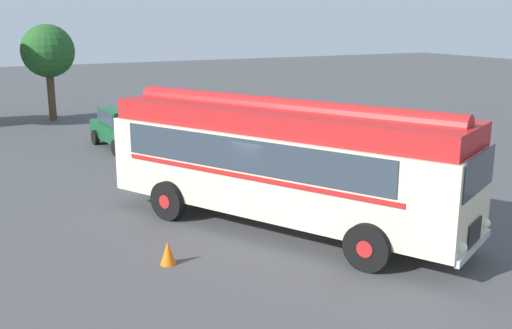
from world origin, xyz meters
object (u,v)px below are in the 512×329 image
at_px(car_near_left, 124,128).
at_px(car_mid_left, 184,123).
at_px(traffic_cone, 168,253).
at_px(vintage_bus, 282,158).

bearing_deg(car_near_left, car_mid_left, 1.82).
height_order(car_mid_left, traffic_cone, car_mid_left).
height_order(vintage_bus, car_near_left, vintage_bus).
xyz_separation_m(car_near_left, traffic_cone, (-2.45, -12.94, -0.57)).
height_order(vintage_bus, traffic_cone, vintage_bus).
bearing_deg(car_mid_left, vintage_bus, -98.07).
relative_size(vintage_bus, car_mid_left, 2.33).
relative_size(car_near_left, car_mid_left, 1.01).
relative_size(vintage_bus, car_near_left, 2.31).
height_order(car_near_left, traffic_cone, car_near_left).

